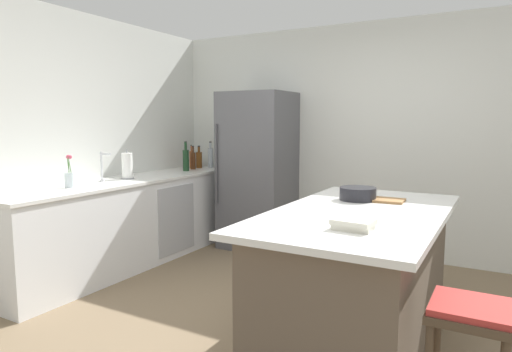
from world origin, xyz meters
name	(u,v)px	position (x,y,z in m)	size (l,w,h in m)	color
ground_plane	(278,329)	(0.00, 0.00, 0.00)	(7.20, 7.20, 0.00)	#7A664C
wall_rear	(367,140)	(0.00, 2.25, 1.30)	(6.00, 0.10, 2.60)	silver
wall_left	(51,143)	(-2.45, 0.00, 1.30)	(0.10, 6.00, 2.60)	silver
counter_run_left	(130,221)	(-2.07, 0.62, 0.46)	(0.69, 3.00, 0.91)	white
kitchen_island	(358,276)	(0.55, 0.10, 0.47)	(1.05, 1.96, 0.92)	brown
refrigerator	(258,171)	(-1.20, 1.86, 0.93)	(0.78, 0.72, 1.85)	#56565B
bar_stool	(469,330)	(1.28, -0.59, 0.55)	(0.36, 0.36, 0.68)	#473828
sink_faucet	(103,166)	(-2.12, 0.32, 1.07)	(0.15, 0.05, 0.30)	silver
flower_vase	(70,177)	(-2.07, -0.10, 1.00)	(0.09, 0.09, 0.30)	silver
paper_towel_roll	(127,166)	(-2.08, 0.62, 1.04)	(0.14, 0.14, 0.31)	gray
soda_bottle	(211,157)	(-1.99, 2.00, 1.05)	(0.07, 0.07, 0.34)	silver
whiskey_bottle	(199,159)	(-2.10, 1.90, 1.02)	(0.08, 0.08, 0.29)	brown
vinegar_bottle	(191,159)	(-2.15, 1.80, 1.03)	(0.05, 0.05, 0.30)	#994C23
syrup_bottle	(193,160)	(-2.06, 1.72, 1.03)	(0.06, 0.06, 0.30)	#5B3319
hot_sauce_bottle	(187,162)	(-2.08, 1.62, 1.01)	(0.05, 0.05, 0.25)	red
wine_bottle	(186,160)	(-2.02, 1.52, 1.05)	(0.08, 0.08, 0.36)	#19381E
cookbook_stack	(353,224)	(0.67, -0.43, 0.95)	(0.23, 0.18, 0.06)	silver
mixing_bowl	(358,194)	(0.42, 0.50, 0.97)	(0.27, 0.27, 0.10)	black
cutting_board	(382,200)	(0.59, 0.55, 0.93)	(0.33, 0.21, 0.02)	#9E7042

